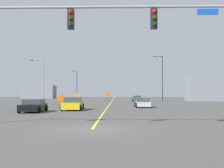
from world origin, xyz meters
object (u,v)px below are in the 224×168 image
(car_yellow_distant, at_px, (73,104))
(construction_sign_median_near, at_px, (61,99))
(street_lamp_near_left, at_px, (77,83))
(traffic_signal_assembly, at_px, (29,27))
(construction_sign_left_shoulder, at_px, (78,96))
(street_lamp_far_right, at_px, (162,77))
(construction_sign_right_lane, at_px, (107,95))
(car_green_mid, at_px, (137,99))
(car_black_near, at_px, (34,106))
(street_lamp_near_right, at_px, (42,79))
(car_silver_far, at_px, (143,103))

(car_yellow_distant, bearing_deg, construction_sign_median_near, 121.47)
(street_lamp_near_left, height_order, car_yellow_distant, street_lamp_near_left)
(traffic_signal_assembly, xyz_separation_m, construction_sign_left_shoulder, (-4.17, 46.27, -4.26))
(street_lamp_far_right, relative_size, car_yellow_distant, 2.15)
(construction_sign_right_lane, height_order, car_green_mid, construction_sign_right_lane)
(construction_sign_median_near, height_order, car_black_near, construction_sign_median_near)
(construction_sign_right_lane, bearing_deg, traffic_signal_assembly, -92.33)
(street_lamp_near_right, distance_m, car_yellow_distant, 14.91)
(car_silver_far, relative_size, car_black_near, 1.01)
(street_lamp_far_right, height_order, car_black_near, street_lamp_far_right)
(car_black_near, bearing_deg, street_lamp_near_left, 94.53)
(construction_sign_left_shoulder, xyz_separation_m, construction_sign_median_near, (1.96, -27.24, -0.01))
(car_silver_far, relative_size, car_green_mid, 1.04)
(construction_sign_left_shoulder, distance_m, construction_sign_median_near, 27.31)
(construction_sign_right_lane, xyz_separation_m, car_silver_far, (5.83, -30.77, -0.79))
(car_yellow_distant, bearing_deg, construction_sign_left_shoulder, 97.37)
(traffic_signal_assembly, distance_m, car_silver_far, 23.24)
(traffic_signal_assembly, bearing_deg, construction_sign_right_lane, 87.67)
(construction_sign_median_near, height_order, car_green_mid, construction_sign_median_near)
(street_lamp_far_right, bearing_deg, construction_sign_right_lane, 148.71)
(car_green_mid, bearing_deg, car_black_near, -110.47)
(car_yellow_distant, bearing_deg, car_silver_far, 33.98)
(car_yellow_distant, bearing_deg, traffic_signal_assembly, -89.17)
(street_lamp_near_right, xyz_separation_m, car_yellow_distant, (7.03, -12.72, -3.34))
(street_lamp_near_left, bearing_deg, car_yellow_distant, -81.78)
(construction_sign_right_lane, bearing_deg, street_lamp_near_right, -111.70)
(traffic_signal_assembly, relative_size, construction_sign_right_lane, 8.17)
(construction_sign_right_lane, relative_size, construction_sign_median_near, 1.18)
(car_black_near, xyz_separation_m, car_green_mid, (12.59, 33.72, -0.02))
(street_lamp_near_left, distance_m, car_black_near, 59.22)
(street_lamp_far_right, bearing_deg, street_lamp_near_left, 130.06)
(car_silver_far, bearing_deg, traffic_signal_assembly, -110.46)
(street_lamp_near_left, distance_m, car_yellow_distant, 56.42)
(traffic_signal_assembly, relative_size, car_green_mid, 4.28)
(street_lamp_far_right, distance_m, car_yellow_distant, 32.67)
(construction_sign_right_lane, distance_m, car_silver_far, 31.33)
(street_lamp_near_left, relative_size, car_green_mid, 2.14)
(construction_sign_left_shoulder, bearing_deg, car_yellow_distant, -82.63)
(street_lamp_far_right, relative_size, car_green_mid, 2.40)
(construction_sign_right_lane, distance_m, construction_sign_median_near, 33.32)
(traffic_signal_assembly, bearing_deg, street_lamp_near_right, 104.29)
(traffic_signal_assembly, bearing_deg, car_yellow_distant, 90.83)
(street_lamp_near_left, bearing_deg, construction_sign_left_shoulder, -80.76)
(street_lamp_near_left, relative_size, construction_sign_left_shoulder, 4.78)
(car_green_mid, height_order, car_yellow_distant, car_yellow_distant)
(car_green_mid, bearing_deg, car_silver_far, -92.35)
(traffic_signal_assembly, xyz_separation_m, street_lamp_near_right, (-7.26, 28.50, -1.38))
(car_silver_far, xyz_separation_m, car_green_mid, (1.02, 25.01, 0.02))
(car_black_near, relative_size, car_yellow_distant, 0.92)
(construction_sign_left_shoulder, xyz_separation_m, car_silver_far, (12.12, -24.97, -0.57))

